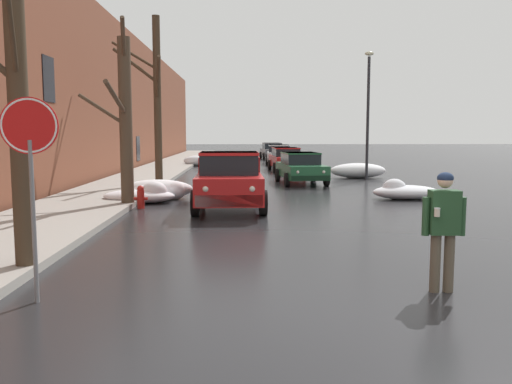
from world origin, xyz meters
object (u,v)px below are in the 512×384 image
sedan_white_parked_far_down_block (279,154)px  fire_hydrant (141,197)px  bare_tree_at_the_corner (14,75)px  pickup_truck_red_approaching_near_lane (229,180)px  bare_tree_mid_block (155,98)px  stop_sign_at_corner (30,144)px  street_lamp_post (368,109)px  pedestrian_with_coffee (444,222)px  sedan_red_parked_kerbside_mid (286,159)px  sedan_grey_queued_behind_truck (272,151)px  sedan_green_parked_kerbside_close (301,167)px  bare_tree_second_along_sidewalk (125,120)px

sedan_white_parked_far_down_block → fire_hydrant: sedan_white_parked_far_down_block is taller
bare_tree_at_the_corner → sedan_white_parked_far_down_block: bare_tree_at_the_corner is taller
bare_tree_at_the_corner → pickup_truck_red_approaching_near_lane: bare_tree_at_the_corner is taller
bare_tree_mid_block → stop_sign_at_corner: 15.61m
sedan_white_parked_far_down_block → stop_sign_at_corner: 32.33m
sedan_white_parked_far_down_block → street_lamp_post: street_lamp_post is taller
pedestrian_with_coffee → stop_sign_at_corner: stop_sign_at_corner is taller
pedestrian_with_coffee → sedan_red_parked_kerbside_mid: bearing=90.7°
pedestrian_with_coffee → fire_hydrant: size_ratio=2.48×
sedan_red_parked_kerbside_mid → sedan_grey_queued_behind_truck: same height
pedestrian_with_coffee → stop_sign_at_corner: size_ratio=0.63×
bare_tree_mid_block → pickup_truck_red_approaching_near_lane: 7.80m
sedan_green_parked_kerbside_close → stop_sign_at_corner: size_ratio=1.52×
bare_tree_at_the_corner → sedan_green_parked_kerbside_close: bearing=68.0°
sedan_grey_queued_behind_truck → fire_hydrant: size_ratio=5.91×
sedan_red_parked_kerbside_mid → fire_hydrant: bearing=-110.0°
stop_sign_at_corner → pedestrian_with_coffee: bearing=3.5°
stop_sign_at_corner → street_lamp_post: size_ratio=0.45×
sedan_grey_queued_behind_truck → bare_tree_at_the_corner: bearing=-99.3°
sedan_grey_queued_behind_truck → pedestrian_with_coffee: size_ratio=2.38×
sedan_white_parked_far_down_block → pickup_truck_red_approaching_near_lane: bearing=-97.7°
bare_tree_second_along_sidewalk → sedan_red_parked_kerbside_mid: 16.94m
bare_tree_mid_block → sedan_red_parked_kerbside_mid: 11.70m
stop_sign_at_corner → fire_hydrant: bearing=91.9°
bare_tree_mid_block → sedan_white_parked_far_down_block: bearing=68.8°
stop_sign_at_corner → bare_tree_second_along_sidewalk: bearing=94.7°
pickup_truck_red_approaching_near_lane → bare_tree_mid_block: bearing=116.7°
sedan_white_parked_far_down_block → bare_tree_at_the_corner: bearing=-101.7°
bare_tree_at_the_corner → bare_tree_mid_block: 14.04m
pedestrian_with_coffee → bare_tree_at_the_corner: bearing=170.2°
bare_tree_mid_block → pickup_truck_red_approaching_near_lane: bare_tree_mid_block is taller
sedan_green_parked_kerbside_close → sedan_red_parked_kerbside_mid: 7.89m
pedestrian_with_coffee → stop_sign_at_corner: bearing=-176.5°
stop_sign_at_corner → sedan_red_parked_kerbside_mid: bearing=77.7°
bare_tree_second_along_sidewalk → pedestrian_with_coffee: size_ratio=3.18×
sedan_grey_queued_behind_truck → bare_tree_mid_block: bearing=-104.6°
sedan_red_parked_kerbside_mid → sedan_green_parked_kerbside_close: bearing=-89.7°
pedestrian_with_coffee → bare_tree_second_along_sidewalk: bearing=126.1°
bare_tree_mid_block → pedestrian_with_coffee: (6.57, -15.16, -2.75)m
sedan_grey_queued_behind_truck → street_lamp_post: street_lamp_post is taller
bare_tree_second_along_sidewalk → stop_sign_at_corner: 9.31m
bare_tree_at_the_corner → sedan_red_parked_kerbside_mid: bare_tree_at_the_corner is taller
pickup_truck_red_approaching_near_lane → sedan_grey_queued_behind_truck: 30.55m
bare_tree_mid_block → sedan_green_parked_kerbside_close: (6.31, 1.51, -3.03)m
pedestrian_with_coffee → bare_tree_mid_block: bearing=113.4°
bare_tree_mid_block → stop_sign_at_corner: (0.83, -15.51, -1.61)m
sedan_green_parked_kerbside_close → sedan_grey_queued_behind_truck: (-0.08, 22.43, -0.00)m
pickup_truck_red_approaching_near_lane → sedan_green_parked_kerbside_close: pickup_truck_red_approaching_near_lane is taller
bare_tree_at_the_corner → fire_hydrant: 8.17m
sedan_green_parked_kerbside_close → fire_hydrant: 9.81m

